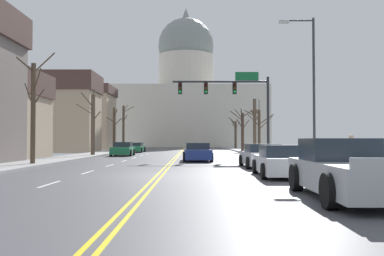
{
  "coord_description": "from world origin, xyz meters",
  "views": [
    {
      "loc": [
        1.39,
        -17.49,
        1.52
      ],
      "look_at": [
        1.2,
        37.86,
        3.11
      ],
      "focal_mm": 38.57,
      "sensor_mm": 36.0,
      "label": 1
    }
  ],
  "objects_px": {
    "street_lamp_right": "(311,78)",
    "sedan_near_02": "(282,162)",
    "sedan_oncoming_00": "(124,149)",
    "pickup_truck_near_03": "(347,171)",
    "sedan_near_00": "(199,153)",
    "sedan_oncoming_01": "(137,148)",
    "sedan_near_01": "(263,156)",
    "pedestrian_00": "(353,150)",
    "signal_gantry": "(235,95)"
  },
  "relations": [
    {
      "from": "pickup_truck_near_03",
      "to": "pedestrian_00",
      "type": "height_order",
      "value": "pedestrian_00"
    },
    {
      "from": "sedan_near_01",
      "to": "sedan_near_00",
      "type": "bearing_deg",
      "value": 117.75
    },
    {
      "from": "sedan_oncoming_00",
      "to": "sedan_oncoming_01",
      "type": "xyz_separation_m",
      "value": [
        -0.22,
        10.72,
        -0.05
      ]
    },
    {
      "from": "sedan_near_02",
      "to": "pickup_truck_near_03",
      "type": "distance_m",
      "value": 6.36
    },
    {
      "from": "street_lamp_right",
      "to": "pedestrian_00",
      "type": "distance_m",
      "value": 5.54
    },
    {
      "from": "pickup_truck_near_03",
      "to": "sedan_oncoming_01",
      "type": "xyz_separation_m",
      "value": [
        -10.85,
        39.36,
        -0.14
      ]
    },
    {
      "from": "sedan_near_02",
      "to": "pedestrian_00",
      "type": "bearing_deg",
      "value": 27.5
    },
    {
      "from": "sedan_near_00",
      "to": "pickup_truck_near_03",
      "type": "xyz_separation_m",
      "value": [
        3.64,
        -18.73,
        0.1
      ]
    },
    {
      "from": "sedan_near_00",
      "to": "pickup_truck_near_03",
      "type": "height_order",
      "value": "pickup_truck_near_03"
    },
    {
      "from": "sedan_near_01",
      "to": "sedan_oncoming_00",
      "type": "distance_m",
      "value": 19.59
    },
    {
      "from": "street_lamp_right",
      "to": "pickup_truck_near_03",
      "type": "distance_m",
      "value": 13.08
    },
    {
      "from": "sedan_near_00",
      "to": "sedan_near_02",
      "type": "xyz_separation_m",
      "value": [
        3.31,
        -12.38,
        0.01
      ]
    },
    {
      "from": "sedan_near_01",
      "to": "pedestrian_00",
      "type": "bearing_deg",
      "value": -47.45
    },
    {
      "from": "pickup_truck_near_03",
      "to": "sedan_oncoming_00",
      "type": "xyz_separation_m",
      "value": [
        -10.63,
        28.64,
        -0.09
      ]
    },
    {
      "from": "street_lamp_right",
      "to": "sedan_near_02",
      "type": "bearing_deg",
      "value": -116.58
    },
    {
      "from": "pedestrian_00",
      "to": "street_lamp_right",
      "type": "bearing_deg",
      "value": 101.87
    },
    {
      "from": "street_lamp_right",
      "to": "sedan_oncoming_00",
      "type": "relative_size",
      "value": 1.92
    },
    {
      "from": "sedan_near_01",
      "to": "sedan_near_02",
      "type": "xyz_separation_m",
      "value": [
        -0.18,
        -5.74,
        0.0
      ]
    },
    {
      "from": "street_lamp_right",
      "to": "pickup_truck_near_03",
      "type": "bearing_deg",
      "value": -101.91
    },
    {
      "from": "street_lamp_right",
      "to": "sedan_near_02",
      "type": "relative_size",
      "value": 1.75
    },
    {
      "from": "pickup_truck_near_03",
      "to": "pedestrian_00",
      "type": "bearing_deg",
      "value": 67.89
    },
    {
      "from": "pickup_truck_near_03",
      "to": "pedestrian_00",
      "type": "relative_size",
      "value": 3.39
    },
    {
      "from": "sedan_near_01",
      "to": "signal_gantry",
      "type": "bearing_deg",
      "value": 92.52
    },
    {
      "from": "signal_gantry",
      "to": "sedan_oncoming_00",
      "type": "distance_m",
      "value": 12.49
    },
    {
      "from": "signal_gantry",
      "to": "sedan_near_00",
      "type": "distance_m",
      "value": 6.75
    },
    {
      "from": "pickup_truck_near_03",
      "to": "signal_gantry",
      "type": "bearing_deg",
      "value": 91.54
    },
    {
      "from": "sedan_near_02",
      "to": "sedan_oncoming_00",
      "type": "distance_m",
      "value": 24.55
    },
    {
      "from": "street_lamp_right",
      "to": "pickup_truck_near_03",
      "type": "height_order",
      "value": "street_lamp_right"
    },
    {
      "from": "sedan_oncoming_00",
      "to": "street_lamp_right",
      "type": "bearing_deg",
      "value": -51.41
    },
    {
      "from": "street_lamp_right",
      "to": "sedan_oncoming_01",
      "type": "bearing_deg",
      "value": 116.19
    },
    {
      "from": "signal_gantry",
      "to": "sedan_oncoming_01",
      "type": "bearing_deg",
      "value": 121.61
    },
    {
      "from": "sedan_near_00",
      "to": "signal_gantry",
      "type": "bearing_deg",
      "value": 52.78
    },
    {
      "from": "signal_gantry",
      "to": "sedan_near_02",
      "type": "height_order",
      "value": "signal_gantry"
    },
    {
      "from": "street_lamp_right",
      "to": "sedan_oncoming_00",
      "type": "xyz_separation_m",
      "value": [
        -13.19,
        16.53,
        -4.33
      ]
    },
    {
      "from": "sedan_near_00",
      "to": "street_lamp_right",
      "type": "bearing_deg",
      "value": -46.93
    },
    {
      "from": "signal_gantry",
      "to": "sedan_near_00",
      "type": "xyz_separation_m",
      "value": [
        -3.03,
        -3.98,
        -4.54
      ]
    },
    {
      "from": "sedan_near_00",
      "to": "sedan_near_02",
      "type": "height_order",
      "value": "sedan_near_02"
    },
    {
      "from": "sedan_near_01",
      "to": "sedan_oncoming_00",
      "type": "height_order",
      "value": "sedan_oncoming_00"
    },
    {
      "from": "pedestrian_00",
      "to": "signal_gantry",
      "type": "bearing_deg",
      "value": 105.37
    },
    {
      "from": "pedestrian_00",
      "to": "sedan_near_01",
      "type": "bearing_deg",
      "value": 132.55
    },
    {
      "from": "pickup_truck_near_03",
      "to": "sedan_near_02",
      "type": "bearing_deg",
      "value": 92.93
    },
    {
      "from": "sedan_oncoming_00",
      "to": "signal_gantry",
      "type": "bearing_deg",
      "value": -30.56
    },
    {
      "from": "street_lamp_right",
      "to": "sedan_near_00",
      "type": "xyz_separation_m",
      "value": [
        -6.19,
        6.62,
        -4.34
      ]
    },
    {
      "from": "street_lamp_right",
      "to": "signal_gantry",
      "type": "bearing_deg",
      "value": 106.61
    },
    {
      "from": "sedan_near_00",
      "to": "sedan_near_02",
      "type": "relative_size",
      "value": 0.95
    },
    {
      "from": "sedan_near_02",
      "to": "sedan_oncoming_01",
      "type": "xyz_separation_m",
      "value": [
        -10.53,
        33.01,
        -0.05
      ]
    },
    {
      "from": "sedan_oncoming_00",
      "to": "sedan_near_02",
      "type": "bearing_deg",
      "value": -65.17
    },
    {
      "from": "signal_gantry",
      "to": "pedestrian_00",
      "type": "relative_size",
      "value": 4.89
    },
    {
      "from": "pickup_truck_near_03",
      "to": "sedan_oncoming_01",
      "type": "bearing_deg",
      "value": 105.41
    },
    {
      "from": "signal_gantry",
      "to": "sedan_oncoming_01",
      "type": "xyz_separation_m",
      "value": [
        -10.24,
        16.64,
        -4.58
      ]
    }
  ]
}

